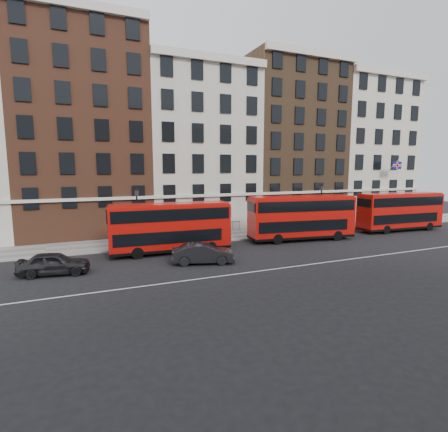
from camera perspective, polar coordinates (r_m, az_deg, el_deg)
name	(u,v)px	position (r m, az deg, el deg)	size (l,w,h in m)	color
ground	(272,261)	(27.68, 7.88, -7.26)	(120.00, 120.00, 0.00)	black
pavement	(221,236)	(36.81, -0.54, -3.26)	(80.00, 5.00, 0.15)	slate
kerb	(230,240)	(34.56, 1.05, -3.99)	(80.00, 0.30, 0.16)	gray
road_centre_line	(286,267)	(26.05, 10.17, -8.27)	(70.00, 0.12, 0.01)	white
building_terrace	(195,142)	(43.04, -4.80, 11.92)	(64.00, 11.95, 22.00)	#BBB3A2
bus_b	(170,227)	(29.77, -8.83, -1.71)	(10.23, 2.97, 4.25)	#B10E09
bus_c	(301,217)	(35.38, 12.49, -0.11)	(10.84, 3.97, 4.45)	#B10E09
bus_d	(400,211)	(44.59, 26.79, 0.77)	(10.47, 3.14, 4.34)	#B10E09
car_rear	(54,263)	(26.47, -26.01, -6.96)	(1.84, 4.58, 1.56)	#232326
car_front	(203,253)	(26.58, -3.43, -6.11)	(1.64, 4.69, 1.55)	#242427
lamp_post_left	(137,214)	(32.29, -13.98, 0.33)	(0.44, 0.44, 5.33)	black
lamp_post_right	(321,205)	(40.42, 15.56, 1.75)	(0.44, 0.44, 5.33)	black
traffic_light	(386,207)	(47.20, 24.88, 1.38)	(0.25, 0.45, 3.27)	black
iron_railings	(213,227)	(38.72, -1.79, -1.85)	(6.60, 0.06, 1.00)	black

